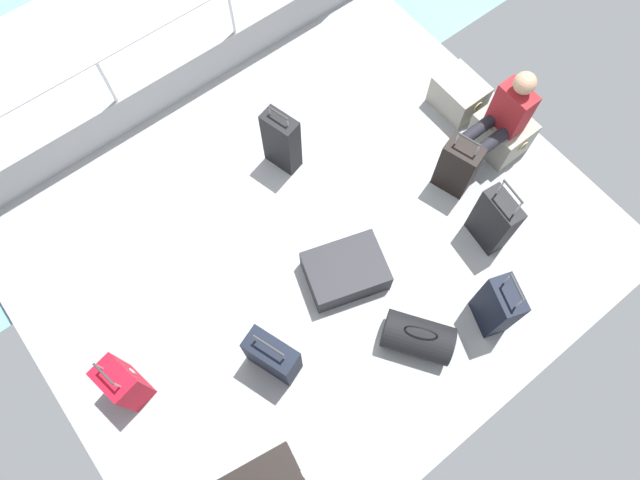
# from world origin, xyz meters

# --- Properties ---
(ground_plane) EXTENTS (4.40, 5.20, 0.06)m
(ground_plane) POSITION_xyz_m (0.00, 0.00, -0.03)
(ground_plane) COLOR #939699
(gunwale_port) EXTENTS (0.06, 5.20, 0.45)m
(gunwale_port) POSITION_xyz_m (-2.17, 0.00, 0.23)
(gunwale_port) COLOR #939699
(gunwale_port) RESTS_ON ground_plane
(railing_port) EXTENTS (0.04, 4.20, 1.02)m
(railing_port) POSITION_xyz_m (-2.17, 0.00, 0.78)
(railing_port) COLOR silver
(railing_port) RESTS_ON ground_plane
(sea_wake) EXTENTS (12.00, 12.00, 0.01)m
(sea_wake) POSITION_xyz_m (-3.60, 0.00, -0.34)
(sea_wake) COLOR #6B99A8
(sea_wake) RESTS_ON ground_plane
(cargo_crate_0) EXTENTS (0.53, 0.40, 0.36)m
(cargo_crate_0) POSITION_xyz_m (-0.30, 2.15, 0.18)
(cargo_crate_0) COLOR gray
(cargo_crate_0) RESTS_ON ground_plane
(cargo_crate_1) EXTENTS (0.55, 0.42, 0.41)m
(cargo_crate_1) POSITION_xyz_m (0.30, 2.15, 0.21)
(cargo_crate_1) COLOR gray
(cargo_crate_1) RESTS_ON ground_plane
(passenger_seated) EXTENTS (0.34, 0.66, 1.11)m
(passenger_seated) POSITION_xyz_m (0.30, 1.96, 0.59)
(passenger_seated) COLOR maroon
(passenger_seated) RESTS_ON ground_plane
(suitcase_0) EXTENTS (0.49, 0.34, 0.71)m
(suitcase_0) POSITION_xyz_m (0.72, -0.95, 0.28)
(suitcase_0) COLOR black
(suitcase_0) RESTS_ON ground_plane
(suitcase_1) EXTENTS (0.71, 0.83, 0.27)m
(suitcase_1) POSITION_xyz_m (0.47, 0.03, 0.14)
(suitcase_1) COLOR black
(suitcase_1) RESTS_ON ground_plane
(suitcase_2) EXTENTS (0.40, 0.22, 0.92)m
(suitcase_2) POSITION_xyz_m (0.97, 1.33, 0.35)
(suitcase_2) COLOR black
(suitcase_2) RESTS_ON ground_plane
(suitcase_3) EXTENTS (0.38, 0.28, 0.75)m
(suitcase_3) POSITION_xyz_m (0.15, -2.03, 0.29)
(suitcase_3) COLOR #B70C1E
(suitcase_3) RESTS_ON ground_plane
(suitcase_4) EXTENTS (0.39, 0.31, 0.80)m
(suitcase_4) POSITION_xyz_m (0.35, 1.47, 0.32)
(suitcase_4) COLOR black
(suitcase_4) RESTS_ON ground_plane
(suitcase_5) EXTENTS (0.38, 0.26, 0.82)m
(suitcase_5) POSITION_xyz_m (-0.87, 0.32, 0.36)
(suitcase_5) COLOR black
(suitcase_5) RESTS_ON ground_plane
(suitcase_7) EXTENTS (0.39, 0.31, 0.88)m
(suitcase_7) POSITION_xyz_m (1.55, 0.79, 0.34)
(suitcase_7) COLOR black
(suitcase_7) RESTS_ON ground_plane
(duffel_bag) EXTENTS (0.68, 0.61, 0.49)m
(duffel_bag) POSITION_xyz_m (1.33, 0.13, 0.17)
(duffel_bag) COLOR black
(duffel_bag) RESTS_ON ground_plane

